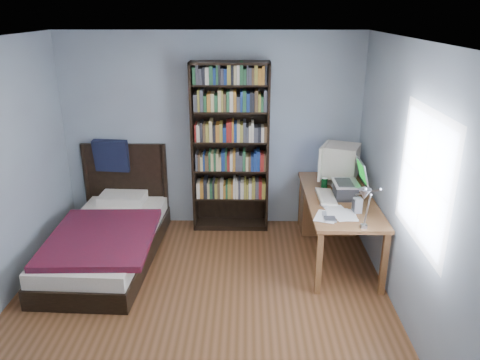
{
  "coord_description": "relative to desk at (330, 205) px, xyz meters",
  "views": [
    {
      "loc": [
        0.45,
        -3.71,
        2.75
      ],
      "look_at": [
        0.38,
        0.88,
        1.05
      ],
      "focal_mm": 35.0,
      "sensor_mm": 36.0,
      "label": 1
    }
  ],
  "objects": [
    {
      "name": "desk",
      "position": [
        0.0,
        0.0,
        0.0
      ],
      "size": [
        0.75,
        1.72,
        0.73
      ],
      "color": "brown",
      "rests_on": "floor"
    },
    {
      "name": "speaker",
      "position": [
        0.11,
        -0.9,
        0.39
      ],
      "size": [
        0.09,
        0.09,
        0.16
      ],
      "primitive_type": "cube",
      "rotation": [
        0.0,
        0.0,
        0.14
      ],
      "color": "gray",
      "rests_on": "desk"
    },
    {
      "name": "room",
      "position": [
        -1.48,
        -1.68,
        0.83
      ],
      "size": [
        4.2,
        4.24,
        2.5
      ],
      "color": "#59351A",
      "rests_on": "ground"
    },
    {
      "name": "mouse",
      "position": [
        -0.01,
        -0.17,
        0.33
      ],
      "size": [
        0.07,
        0.12,
        0.04
      ],
      "primitive_type": "ellipsoid",
      "color": "silver",
      "rests_on": "desk"
    },
    {
      "name": "laptop",
      "position": [
        0.08,
        -0.49,
        0.43
      ],
      "size": [
        0.35,
        0.36,
        0.44
      ],
      "color": "#2D2D30",
      "rests_on": "desk"
    },
    {
      "name": "bookshelf",
      "position": [
        -1.26,
        0.26,
        0.66
      ],
      "size": [
        0.97,
        0.3,
        2.15
      ],
      "color": "black",
      "rests_on": "floor"
    },
    {
      "name": "external_drive",
      "position": [
        -0.21,
        -1.1,
        0.32
      ],
      "size": [
        0.12,
        0.12,
        0.02
      ],
      "primitive_type": "cube",
      "rotation": [
        0.0,
        0.0,
        0.02
      ],
      "color": "gray",
      "rests_on": "desk"
    },
    {
      "name": "desk_lamp",
      "position": [
        -0.02,
        -1.61,
        0.77
      ],
      "size": [
        0.22,
        0.49,
        0.57
      ],
      "color": "#99999E",
      "rests_on": "desk"
    },
    {
      "name": "soda_can",
      "position": [
        -0.13,
        -0.22,
        0.37
      ],
      "size": [
        0.07,
        0.07,
        0.13
      ],
      "primitive_type": "cylinder",
      "color": "#073812",
      "rests_on": "desk"
    },
    {
      "name": "bed",
      "position": [
        -2.65,
        -0.55,
        -0.17
      ],
      "size": [
        1.16,
        2.14,
        1.16
      ],
      "color": "black",
      "rests_on": "floor"
    },
    {
      "name": "keyboard",
      "position": [
        -0.16,
        -0.51,
        0.33
      ],
      "size": [
        0.19,
        0.47,
        0.05
      ],
      "primitive_type": "cube",
      "rotation": [
        0.0,
        0.07,
        0.0
      ],
      "color": "beige",
      "rests_on": "desk"
    },
    {
      "name": "crt_monitor",
      "position": [
        0.06,
        -0.02,
        0.59
      ],
      "size": [
        0.56,
        0.51,
        0.49
      ],
      "color": "#C1B5A0",
      "rests_on": "desk"
    },
    {
      "name": "phone_silver",
      "position": [
        -0.22,
        -0.75,
        0.32
      ],
      "size": [
        0.08,
        0.1,
        0.02
      ],
      "primitive_type": "cube",
      "rotation": [
        0.0,
        0.0,
        0.41
      ],
      "color": "silver",
      "rests_on": "desk"
    },
    {
      "name": "phone_grey",
      "position": [
        -0.24,
        -0.96,
        0.32
      ],
      "size": [
        0.06,
        0.1,
        0.02
      ],
      "primitive_type": "cube",
      "rotation": [
        0.0,
        0.0,
        -0.1
      ],
      "color": "gray",
      "rests_on": "desk"
    }
  ]
}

